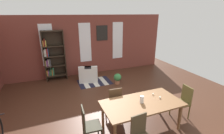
{
  "coord_description": "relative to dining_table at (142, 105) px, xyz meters",
  "views": [
    {
      "loc": [
        -1.64,
        -3.64,
        2.92
      ],
      "look_at": [
        0.42,
        1.49,
        1.03
      ],
      "focal_mm": 25.65,
      "sensor_mm": 36.0,
      "label": 1
    }
  ],
  "objects": [
    {
      "name": "window_pane_2",
      "position": [
        1.31,
        4.5,
        0.86
      ],
      "size": [
        0.55,
        0.02,
        1.84
      ],
      "primitive_type": "cube",
      "color": "white"
    },
    {
      "name": "potted_plant_by_shelf",
      "position": [
        0.56,
        2.78,
        -0.43
      ],
      "size": [
        0.32,
        0.32,
        0.46
      ],
      "color": "#9E6042",
      "rests_on": "ground"
    },
    {
      "name": "armchair_white",
      "position": [
        -0.5,
        3.62,
        -0.42
      ],
      "size": [
        0.98,
        0.98,
        0.75
      ],
      "color": "silver",
      "rests_on": "ground"
    },
    {
      "name": "striped_rug",
      "position": [
        -0.31,
        3.32,
        -0.69
      ],
      "size": [
        1.42,
        0.99,
        0.01
      ],
      "color": "#1E1E33",
      "rests_on": "ground"
    },
    {
      "name": "tealight_candle_0",
      "position": [
        0.55,
        0.0,
        0.1
      ],
      "size": [
        0.04,
        0.04,
        0.04
      ],
      "primitive_type": "cylinder",
      "color": "silver",
      "rests_on": "dining_table"
    },
    {
      "name": "vase_on_table",
      "position": [
        -0.01,
        0.0,
        0.17
      ],
      "size": [
        0.1,
        0.1,
        0.18
      ],
      "primitive_type": "cylinder",
      "color": "silver",
      "rests_on": "dining_table"
    },
    {
      "name": "dining_chair_head_right",
      "position": [
        1.38,
        -0.0,
        -0.18
      ],
      "size": [
        0.41,
        0.41,
        0.95
      ],
      "color": "brown",
      "rests_on": "ground"
    },
    {
      "name": "framed_picture",
      "position": [
        0.48,
        4.5,
        1.28
      ],
      "size": [
        0.56,
        0.03,
        0.72
      ],
      "primitive_type": "cube",
      "color": "black"
    },
    {
      "name": "back_wall_brick",
      "position": [
        -0.37,
        4.57,
        0.72
      ],
      "size": [
        8.22,
        0.12,
        2.83
      ],
      "primitive_type": "cube",
      "color": "brown",
      "rests_on": "ground"
    },
    {
      "name": "dining_chair_head_left",
      "position": [
        -1.38,
        0.0,
        -0.18
      ],
      "size": [
        0.43,
        0.43,
        0.95
      ],
      "color": "#312F20",
      "rests_on": "ground"
    },
    {
      "name": "window_pane_1",
      "position": [
        -0.37,
        4.5,
        0.86
      ],
      "size": [
        0.55,
        0.02,
        1.84
      ],
      "primitive_type": "cube",
      "color": "white"
    },
    {
      "name": "bookshelf_tall",
      "position": [
        -1.89,
        4.31,
        0.39
      ],
      "size": [
        0.91,
        0.33,
        2.21
      ],
      "color": "#2D2319",
      "rests_on": "ground"
    },
    {
      "name": "dining_table",
      "position": [
        0.0,
        0.0,
        0.0
      ],
      "size": [
        2.02,
        1.01,
        0.77
      ],
      "color": "brown",
      "rests_on": "ground"
    },
    {
      "name": "ground_plane",
      "position": [
        -0.37,
        0.66,
        -0.69
      ],
      "size": [
        10.02,
        10.02,
        0.0
      ],
      "primitive_type": "plane",
      "color": "#48281B"
    },
    {
      "name": "dining_chair_far_left",
      "position": [
        -0.46,
        0.73,
        -0.18
      ],
      "size": [
        0.42,
        0.42,
        0.95
      ],
      "color": "#48331F",
      "rests_on": "ground"
    },
    {
      "name": "window_pane_0",
      "position": [
        -2.06,
        4.5,
        0.86
      ],
      "size": [
        0.55,
        0.02,
        1.84
      ],
      "primitive_type": "cube",
      "color": "white"
    },
    {
      "name": "tealight_candle_1",
      "position": [
        0.49,
        0.22,
        0.1
      ],
      "size": [
        0.04,
        0.04,
        0.05
      ],
      "primitive_type": "cylinder",
      "color": "silver",
      "rests_on": "dining_table"
    }
  ]
}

